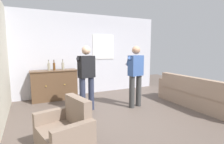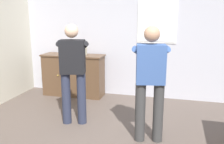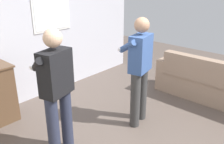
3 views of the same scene
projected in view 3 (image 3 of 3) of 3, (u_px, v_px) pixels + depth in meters
name	position (u px, v px, depth m)	size (l,w,h in m)	color
wall_back_with_window	(30.00, 24.00, 4.46)	(5.20, 0.15, 2.80)	silver
couch	(223.00, 88.00, 4.47)	(0.57, 2.53, 0.86)	gray
person_standing_left	(56.00, 89.00, 3.00)	(0.54, 0.51, 1.68)	#282D42
person_standing_right	(139.00, 67.00, 3.73)	(0.55, 0.51, 1.68)	#383838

